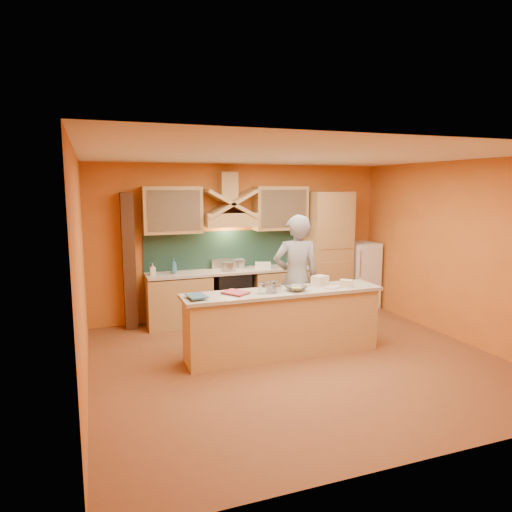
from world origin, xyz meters
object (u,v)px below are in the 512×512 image
object	(u,v)px
fridge	(361,275)
mixing_bowl	(296,288)
person	(296,279)
kitchen_scale	(276,289)
stove	(231,296)

from	to	relation	value
fridge	mixing_bowl	xyz separation A→B (m)	(-2.34, -1.99, 0.33)
person	kitchen_scale	size ratio (longest dim) A/B	17.71
kitchen_scale	mixing_bowl	xyz separation A→B (m)	(0.29, -0.02, -0.01)
person	mixing_bowl	world-z (taller)	person
stove	kitchen_scale	world-z (taller)	kitchen_scale
stove	person	xyz separation A→B (m)	(0.62, -1.41, 0.54)
stove	kitchen_scale	distance (m)	2.04
mixing_bowl	kitchen_scale	bearing A→B (deg)	176.17
stove	fridge	size ratio (longest dim) A/B	0.69
stove	kitchen_scale	size ratio (longest dim) A/B	8.05
mixing_bowl	person	bearing A→B (deg)	65.14
stove	person	bearing A→B (deg)	-66.14
stove	mixing_bowl	distance (m)	2.09
stove	person	distance (m)	1.63
person	kitchen_scale	xyz separation A→B (m)	(-0.56, -0.56, 0.00)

